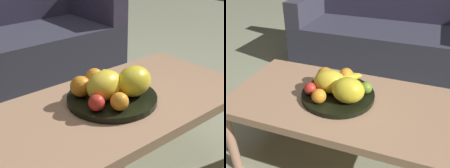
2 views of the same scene
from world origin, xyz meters
The scene contains 12 objects.
ground_plane centered at (0.00, 0.00, 0.00)m, with size 8.00×8.00×0.00m, color gray.
coffee_table centered at (0.00, 0.00, 0.37)m, with size 1.12×0.57×0.42m.
couch centered at (0.01, 1.29, 0.30)m, with size 1.70×0.70×0.90m.
fruit_bowl centered at (-0.03, 0.02, 0.43)m, with size 0.36×0.36×0.03m, color black.
melon_large_front centered at (-0.07, 0.01, 0.50)m, with size 0.16×0.12×0.12m, color yellow.
melon_smaller_beside centered at (0.04, -0.04, 0.50)m, with size 0.15×0.12×0.12m, color yellow.
orange_front centered at (-0.02, 0.13, 0.48)m, with size 0.08×0.08×0.08m, color orange.
orange_left centered at (-0.08, -0.09, 0.48)m, with size 0.07×0.07×0.07m, color orange.
orange_right centered at (-0.12, 0.09, 0.48)m, with size 0.08×0.08×0.08m, color orange.
apple_front centered at (0.10, 0.06, 0.47)m, with size 0.06×0.06×0.06m, color olive.
apple_left centered at (-0.15, -0.04, 0.47)m, with size 0.06×0.06×0.06m, color red.
banana_bunch centered at (0.00, 0.10, 0.47)m, with size 0.16×0.14×0.06m.
Camera 2 is at (0.34, -0.98, 1.12)m, focal length 40.85 mm.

